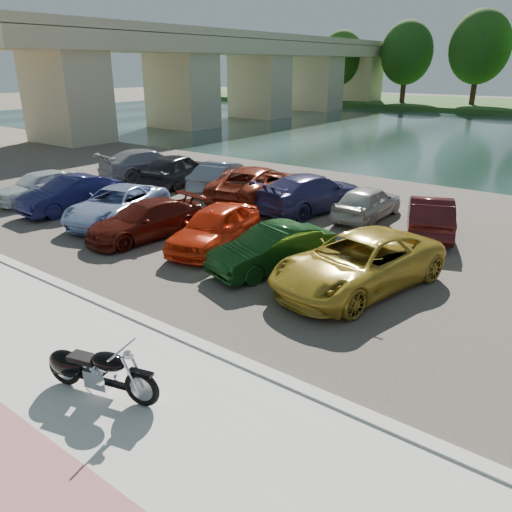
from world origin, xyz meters
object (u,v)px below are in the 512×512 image
(car_0, at_px, (40,186))
(car_2, at_px, (117,205))
(car_1, at_px, (71,194))
(motorcycle, at_px, (91,369))

(car_0, bearing_deg, car_2, 1.61)
(car_2, bearing_deg, car_1, 166.53)
(car_0, xyz_separation_m, car_1, (2.38, -0.06, 0.01))
(motorcycle, relative_size, car_1, 0.55)
(motorcycle, xyz_separation_m, car_2, (-8.20, 7.04, 0.13))
(car_0, relative_size, car_2, 0.84)
(car_1, bearing_deg, car_2, 4.90)
(car_0, height_order, car_1, car_1)
(car_1, relative_size, car_2, 0.89)
(car_1, xyz_separation_m, car_2, (2.70, 0.14, -0.03))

